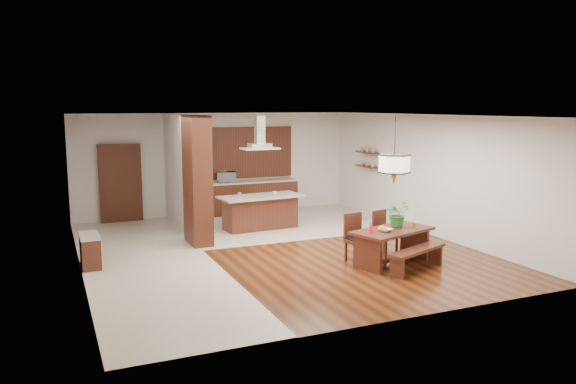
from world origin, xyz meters
name	(u,v)px	position (x,y,z in m)	size (l,w,h in m)	color
room_shell	(275,155)	(0.00, 0.00, 2.06)	(9.00, 9.04, 2.92)	#3A1A0A
tile_hallway	(148,263)	(-2.75, 0.00, 0.01)	(2.50, 9.00, 0.01)	beige
tile_kitchen	(284,223)	(1.25, 2.50, 0.01)	(5.50, 4.00, 0.01)	beige
soffit_band	(275,116)	(0.00, 0.00, 2.88)	(8.00, 9.00, 0.02)	#3B190E
partition_pier	(197,180)	(-1.40, 1.20, 1.45)	(0.45, 1.00, 2.90)	#32170E
partition_stub	(177,170)	(-1.40, 3.30, 1.45)	(0.18, 2.40, 2.90)	silver
hallway_console	(90,251)	(-3.81, 0.20, 0.32)	(0.37, 0.88, 0.63)	#32170E
hallway_doorway	(120,183)	(-2.70, 4.40, 1.05)	(1.10, 0.20, 2.10)	#32170E
rear_counter	(253,197)	(1.00, 4.20, 0.48)	(2.60, 0.62, 0.95)	#32170E
kitchen_window	(250,152)	(1.00, 4.46, 1.75)	(2.60, 0.08, 1.50)	#9E582F
shelf_lower	(367,166)	(3.87, 2.60, 1.40)	(0.26, 0.90, 0.04)	#32170E
shelf_upper	(367,152)	(3.87, 2.60, 1.80)	(0.26, 0.90, 0.04)	#32170E
dining_table	(392,238)	(1.70, -1.96, 0.51)	(1.85, 1.30, 0.70)	#32170E
dining_bench	(417,259)	(1.88, -2.54, 0.21)	(1.52, 0.33, 0.43)	#32170E
dining_chair_left	(358,238)	(1.14, -1.60, 0.49)	(0.43, 0.43, 0.97)	#32170E
dining_chair_right	(386,233)	(1.94, -1.35, 0.47)	(0.41, 0.41, 0.93)	#32170E
pendant_lantern	(395,151)	(1.70, -1.96, 2.25)	(0.64, 0.64, 1.31)	beige
foliage_plant	(398,214)	(1.91, -1.81, 0.97)	(0.48, 0.41, 0.53)	#236B27
fruit_bowl	(385,230)	(1.45, -2.08, 0.73)	(0.26, 0.26, 0.06)	#BAADA3
napkin_cone	(371,227)	(1.14, -2.05, 0.81)	(0.14, 0.14, 0.21)	red
gold_ornament	(414,224)	(2.25, -1.91, 0.74)	(0.06, 0.06, 0.09)	gold
kitchen_island	(260,212)	(0.43, 2.06, 0.44)	(2.15, 1.07, 0.86)	#32170E
range_hood	(260,132)	(0.43, 2.07, 2.46)	(0.90, 0.55, 0.87)	silver
island_cup	(275,193)	(0.79, 1.98, 0.91)	(0.12, 0.12, 0.09)	silver
microwave	(227,177)	(0.20, 4.18, 1.10)	(0.53, 0.36, 0.29)	#B6B7BD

